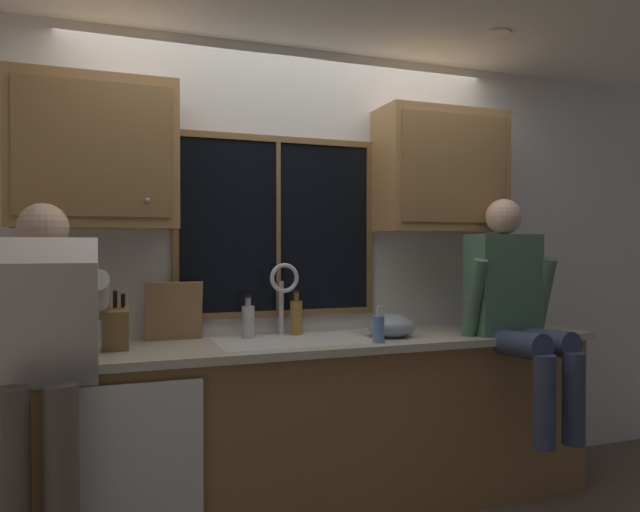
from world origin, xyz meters
name	(u,v)px	position (x,y,z in m)	size (l,w,h in m)	color
back_wall	(289,270)	(0.00, 0.06, 1.27)	(5.59, 0.12, 2.55)	silver
ceiling_downlight_right	(498,34)	(0.96, -0.60, 2.54)	(0.14, 0.14, 0.01)	#FFEAB2
window_glass	(278,227)	(-0.09, -0.01, 1.52)	(1.10, 0.02, 0.95)	black
window_frame_top	(278,139)	(-0.09, -0.02, 2.02)	(1.17, 0.02, 0.04)	brown
window_frame_bottom	(278,313)	(-0.09, -0.02, 1.03)	(1.17, 0.02, 0.04)	brown
window_frame_left	(175,225)	(-0.66, -0.02, 1.52)	(0.04, 0.02, 0.95)	brown
window_frame_right	(369,228)	(0.48, -0.02, 1.52)	(0.04, 0.02, 0.95)	brown
window_mullion_center	(278,227)	(-0.09, -0.02, 1.52)	(0.02, 0.02, 0.95)	brown
lower_cabinet_run	(309,430)	(0.00, -0.29, 0.44)	(3.19, 0.58, 0.88)	olive
countertop	(310,344)	(0.00, -0.31, 0.90)	(3.25, 0.62, 0.04)	beige
dishwasher_front	(132,470)	(-0.91, -0.61, 0.46)	(0.60, 0.02, 0.74)	white
upper_cabinet_left	(95,154)	(-1.05, -0.17, 1.86)	(0.77, 0.36, 0.72)	#A87A47
upper_cabinet_right	(441,172)	(0.87, -0.17, 1.86)	(0.77, 0.36, 0.72)	#A87A47
sink	(293,359)	(-0.09, -0.30, 0.82)	(0.80, 0.46, 0.21)	silver
faucet	(285,290)	(-0.08, -0.12, 1.17)	(0.18, 0.09, 0.40)	silver
person_standing	(40,356)	(-1.26, -0.64, 0.97)	(0.53, 0.67, 1.60)	#595147
person_sitting_on_counter	(515,303)	(1.10, -0.57, 1.10)	(0.54, 0.60, 1.26)	#384260
knife_block	(115,328)	(-0.97, -0.30, 1.03)	(0.12, 0.18, 0.32)	olive
cutting_board	(174,311)	(-0.68, -0.08, 1.07)	(0.29, 0.02, 0.31)	#997047
mixing_bowl	(391,326)	(0.45, -0.35, 0.98)	(0.26, 0.26, 0.13)	#8C99A8
soap_dispenser	(378,329)	(0.30, -0.51, 0.99)	(0.06, 0.07, 0.19)	#668CCC
bottle_green_glass	(296,316)	(-0.01, -0.11, 1.02)	(0.07, 0.07, 0.25)	olive
bottle_tall_clear	(248,321)	(-0.29, -0.14, 1.01)	(0.07, 0.07, 0.23)	#B7B7BC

